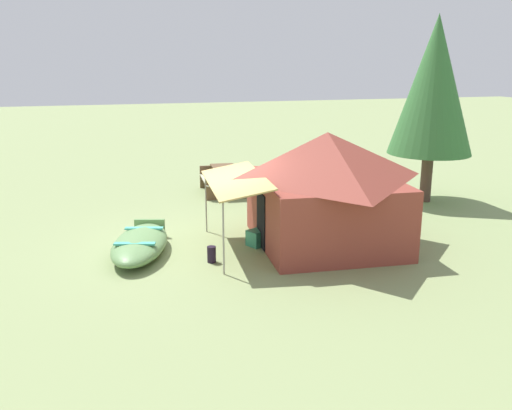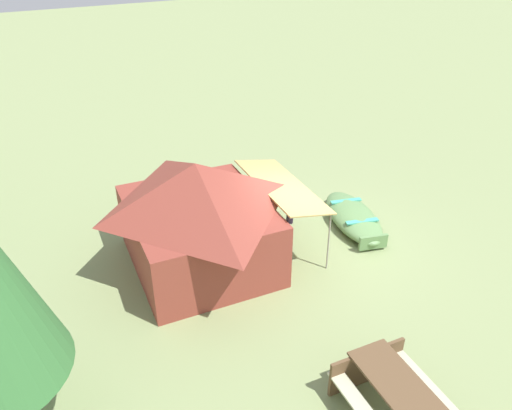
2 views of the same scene
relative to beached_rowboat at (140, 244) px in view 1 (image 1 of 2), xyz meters
name	(u,v)px [view 1 (image 1 of 2)]	position (x,y,z in m)	size (l,w,h in m)	color
ground_plane	(206,243)	(-0.37, 1.47, -0.24)	(80.00, 80.00, 0.00)	#84955F
beached_rowboat	(140,244)	(0.00, 0.00, 0.00)	(2.78, 1.71, 0.46)	#638C51
canvas_cabin_tent	(325,187)	(0.35, 4.03, 1.06)	(3.74, 4.33, 2.49)	brown
picnic_table	(226,178)	(-4.91, 2.95, 0.23)	(1.92, 1.54, 0.76)	brown
cooler_box	(260,237)	(0.08, 2.61, -0.06)	(0.54, 0.36, 0.35)	#32825E
fuel_can	(212,254)	(0.86, 1.36, -0.07)	(0.18, 0.18, 0.33)	black
pine_tree_back_left	(434,86)	(-2.37, 8.30, 3.04)	(2.33, 2.33, 5.20)	brown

